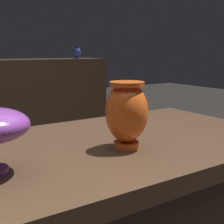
{
  "coord_description": "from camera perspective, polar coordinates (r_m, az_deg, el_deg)",
  "views": [
    {
      "loc": [
        -0.47,
        -0.79,
        1.07
      ],
      "look_at": [
        0.02,
        -0.04,
        0.9
      ],
      "focal_mm": 51.04,
      "sensor_mm": 36.0,
      "label": 1
    }
  ],
  "objects": [
    {
      "name": "vase_centerpiece",
      "position": [
        0.89,
        2.64,
        -0.06
      ],
      "size": [
        0.12,
        0.12,
        0.19
      ],
      "color": "#E55B1E",
      "rests_on": "display_plinth"
    },
    {
      "name": "shelf_vase_far_right",
      "position": [
        3.3,
        -6.3,
        10.64
      ],
      "size": [
        0.08,
        0.08,
        0.12
      ],
      "color": "#2D429E",
      "rests_on": "back_display_shelf"
    }
  ]
}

